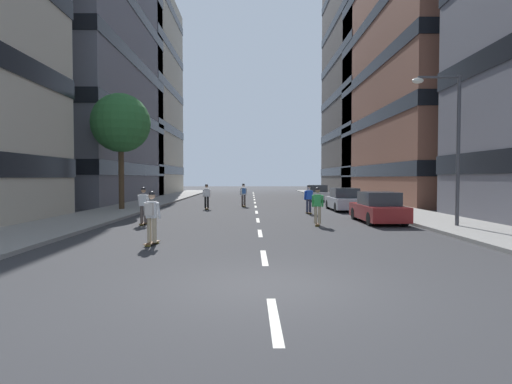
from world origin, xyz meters
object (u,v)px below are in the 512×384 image
parked_car_mid (378,208)px  streetlamp_right (450,133)px  skater_2 (244,193)px  skater_5 (309,198)px  skater_0 (144,204)px  parked_car_near (344,200)px  skater_4 (151,214)px  skater_1 (207,195)px  parked_car_far (317,194)px  skater_3 (318,204)px  street_tree_near (121,123)px

parked_car_mid → streetlamp_right: size_ratio=0.68×
skater_2 → skater_5: 7.54m
parked_car_mid → skater_0: 11.36m
parked_car_near → skater_0: (-11.32, -8.32, 0.29)m
parked_car_near → skater_4: bearing=-124.0°
skater_1 → skater_5: 7.66m
parked_car_far → skater_0: bearing=-119.9°
skater_0 → skater_3: (8.11, -0.41, 0.00)m
skater_0 → skater_3: same height
skater_2 → skater_3: 13.02m
skater_2 → skater_5: bearing=-57.1°
skater_4 → parked_car_far: bearing=69.5°
skater_3 → street_tree_near: bearing=143.6°
skater_5 → skater_2: bearing=122.9°
parked_car_far → skater_4: bearing=-110.5°
street_tree_near → skater_4: bearing=-69.1°
skater_3 → skater_4: size_ratio=1.00×
parked_car_far → skater_2: 10.23m
skater_0 → skater_1: same height
street_tree_near → skater_4: street_tree_near is taller
parked_car_near → parked_car_mid: size_ratio=1.00×
parked_car_mid → skater_5: 5.62m
skater_2 → skater_3: (3.63, -12.51, -0.03)m
skater_2 → skater_5: (4.09, -6.33, -0.03)m
streetlamp_right → skater_0: (-13.65, 1.58, -3.15)m
street_tree_near → skater_4: size_ratio=4.30×
skater_0 → skater_4: 6.09m
skater_0 → skater_3: 8.13m
parked_car_mid → skater_1: 12.81m
streetlamp_right → parked_car_mid: bearing=133.6°
skater_2 → skater_4: (-2.71, -17.92, 0.00)m
skater_1 → parked_car_far: bearing=47.1°
skater_0 → street_tree_near: bearing=113.6°
parked_car_far → street_tree_near: (-14.91, -11.47, 5.11)m
streetlamp_right → skater_3: (-5.53, 1.17, -3.15)m
skater_1 → skater_3: bearing=-58.2°
street_tree_near → skater_1: street_tree_near is taller
street_tree_near → skater_3: size_ratio=4.30×
parked_car_near → skater_1: 9.48m
parked_car_far → skater_4: skater_4 is taller
parked_car_far → skater_1: skater_1 is taller
skater_0 → skater_2: same height
parked_car_mid → skater_2: (-6.84, 11.23, 0.32)m
skater_5 → skater_3: bearing=-94.2°
skater_0 → skater_5: bearing=33.9°
parked_car_mid → street_tree_near: street_tree_near is taller
parked_car_near → streetlamp_right: 10.73m
skater_0 → parked_car_far: bearing=60.1°
parked_car_near → parked_car_far: same height
parked_car_mid → skater_4: skater_4 is taller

